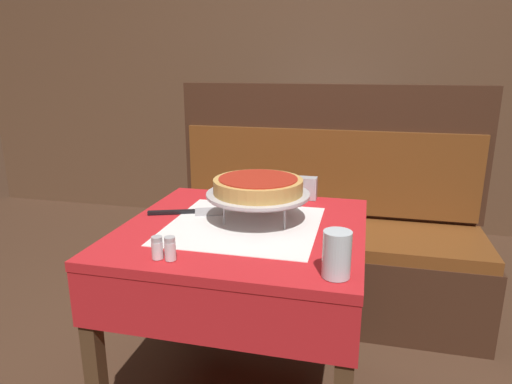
# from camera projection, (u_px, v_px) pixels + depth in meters

# --- Properties ---
(dining_table_front) EXTENTS (0.81, 0.81, 0.74)m
(dining_table_front) POSITION_uv_depth(u_px,v_px,m) (244.00, 257.00, 1.59)
(dining_table_front) COLOR red
(dining_table_front) RESTS_ON ground_plane
(dining_table_rear) EXTENTS (0.82, 0.82, 0.75)m
(dining_table_rear) POSITION_uv_depth(u_px,v_px,m) (324.00, 160.00, 3.15)
(dining_table_rear) COLOR #194799
(dining_table_rear) RESTS_ON ground_plane
(booth_bench) EXTENTS (1.62, 0.54, 1.17)m
(booth_bench) POSITION_uv_depth(u_px,v_px,m) (321.00, 248.00, 2.41)
(booth_bench) COLOR #3D2316
(booth_bench) RESTS_ON ground_plane
(back_wall_panel) EXTENTS (6.00, 0.04, 2.40)m
(back_wall_panel) POSITION_uv_depth(u_px,v_px,m) (319.00, 74.00, 3.52)
(back_wall_panel) COLOR brown
(back_wall_panel) RESTS_ON ground_plane
(pizza_pan_stand) EXTENTS (0.36, 0.36, 0.10)m
(pizza_pan_stand) POSITION_uv_depth(u_px,v_px,m) (258.00, 196.00, 1.57)
(pizza_pan_stand) COLOR #ADADB2
(pizza_pan_stand) RESTS_ON dining_table_front
(deep_dish_pizza) EXTENTS (0.31, 0.31, 0.05)m
(deep_dish_pizza) POSITION_uv_depth(u_px,v_px,m) (258.00, 185.00, 1.56)
(deep_dish_pizza) COLOR tan
(deep_dish_pizza) RESTS_ON pizza_pan_stand
(pizza_server) EXTENTS (0.28, 0.15, 0.01)m
(pizza_server) POSITION_uv_depth(u_px,v_px,m) (191.00, 212.00, 1.68)
(pizza_server) COLOR #BCBCC1
(pizza_server) RESTS_ON dining_table_front
(water_glass_near) EXTENTS (0.07, 0.07, 0.12)m
(water_glass_near) POSITION_uv_depth(u_px,v_px,m) (337.00, 254.00, 1.16)
(water_glass_near) COLOR silver
(water_glass_near) RESTS_ON dining_table_front
(salt_shaker) EXTENTS (0.03, 0.03, 0.07)m
(salt_shaker) POSITION_uv_depth(u_px,v_px,m) (157.00, 248.00, 1.28)
(salt_shaker) COLOR silver
(salt_shaker) RESTS_ON dining_table_front
(pepper_shaker) EXTENTS (0.03, 0.03, 0.07)m
(pepper_shaker) POSITION_uv_depth(u_px,v_px,m) (170.00, 249.00, 1.27)
(pepper_shaker) COLOR silver
(pepper_shaker) RESTS_ON dining_table_front
(napkin_holder) EXTENTS (0.10, 0.05, 0.09)m
(napkin_holder) POSITION_uv_depth(u_px,v_px,m) (304.00, 188.00, 1.84)
(napkin_holder) COLOR #B2B2B7
(napkin_holder) RESTS_ON dining_table_front
(condiment_caddy) EXTENTS (0.12, 0.12, 0.18)m
(condiment_caddy) POSITION_uv_depth(u_px,v_px,m) (337.00, 135.00, 3.17)
(condiment_caddy) COLOR black
(condiment_caddy) RESTS_ON dining_table_rear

